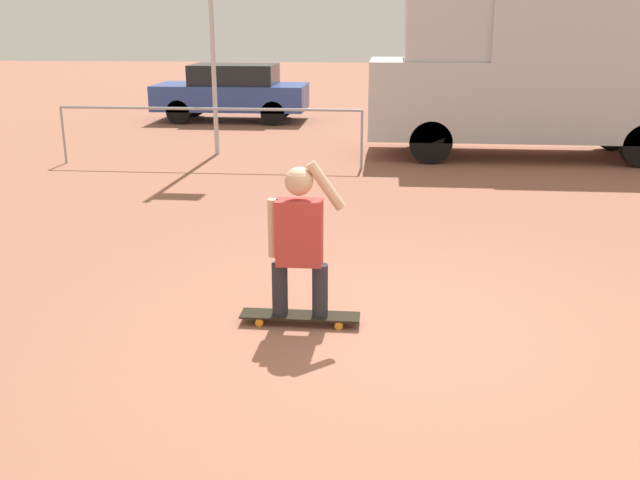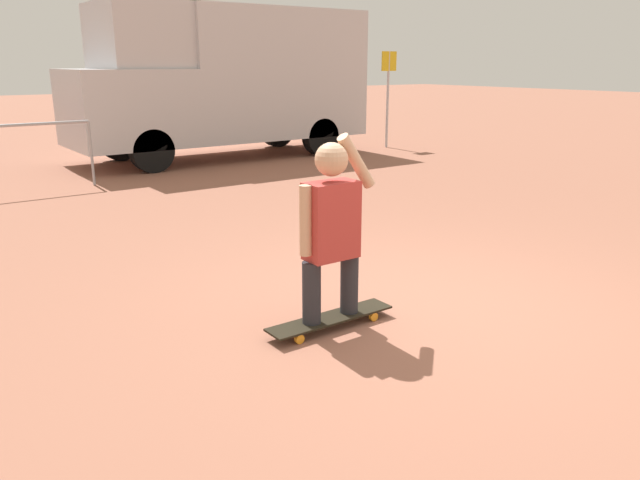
{
  "view_description": "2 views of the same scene",
  "coord_description": "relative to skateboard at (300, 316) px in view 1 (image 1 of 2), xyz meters",
  "views": [
    {
      "loc": [
        -0.11,
        -5.75,
        2.61
      ],
      "look_at": [
        -0.75,
        1.05,
        0.48
      ],
      "focal_mm": 40.0,
      "sensor_mm": 36.0,
      "label": 1
    },
    {
      "loc": [
        -3.5,
        -3.48,
        1.97
      ],
      "look_at": [
        -0.68,
        0.43,
        0.59
      ],
      "focal_mm": 35.0,
      "sensor_mm": 36.0,
      "label": 2
    }
  ],
  "objects": [
    {
      "name": "ground_plane",
      "position": [
        0.84,
        -0.08,
        -0.07
      ],
      "size": [
        80.0,
        80.0,
        0.0
      ],
      "primitive_type": "plane",
      "color": "#935B47"
    },
    {
      "name": "parked_car_blue",
      "position": [
        -3.39,
        13.05,
        0.7
      ],
      "size": [
        3.97,
        1.76,
        1.48
      ],
      "color": "black",
      "rests_on": "ground_plane"
    },
    {
      "name": "person_skateboarder",
      "position": [
        -0.0,
        0.0,
        0.76
      ],
      "size": [
        0.67,
        0.24,
        1.4
      ],
      "color": "#28282D",
      "rests_on": "skateboard"
    },
    {
      "name": "camper_van",
      "position": [
        3.62,
        8.51,
        1.58
      ],
      "size": [
        6.21,
        2.08,
        3.05
      ],
      "color": "black",
      "rests_on": "ground_plane"
    },
    {
      "name": "skateboard",
      "position": [
        0.0,
        0.0,
        0.0
      ],
      "size": [
        1.07,
        0.23,
        0.09
      ],
      "color": "black",
      "rests_on": "ground_plane"
    },
    {
      "name": "plaza_railing_segment",
      "position": [
        -2.51,
        6.96,
        0.86
      ],
      "size": [
        5.62,
        0.05,
        1.08
      ],
      "color": "#99999E",
      "rests_on": "ground_plane"
    }
  ]
}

